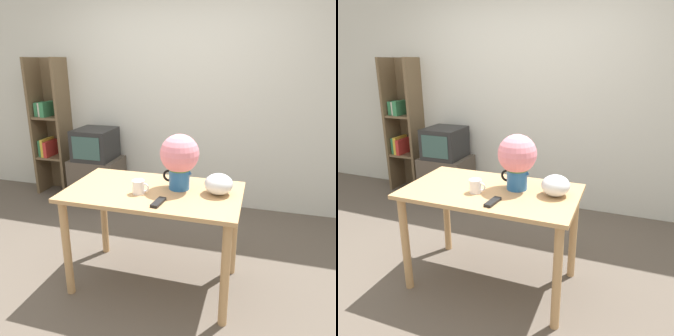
{
  "view_description": "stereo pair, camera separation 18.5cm",
  "coord_description": "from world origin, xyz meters",
  "views": [
    {
      "loc": [
        0.92,
        -2.03,
        1.69
      ],
      "look_at": [
        0.28,
        0.16,
        0.94
      ],
      "focal_mm": 35.0,
      "sensor_mm": 36.0,
      "label": 1
    },
    {
      "loc": [
        1.09,
        -1.97,
        1.69
      ],
      "look_at": [
        0.28,
        0.16,
        0.94
      ],
      "focal_mm": 35.0,
      "sensor_mm": 36.0,
      "label": 2
    }
  ],
  "objects": [
    {
      "name": "coffee_mug",
      "position": [
        0.12,
        -0.01,
        0.84
      ],
      "size": [
        0.12,
        0.09,
        0.1
      ],
      "color": "white",
      "rests_on": "table"
    },
    {
      "name": "flower_vase",
      "position": [
        0.37,
        0.16,
        1.03
      ],
      "size": [
        0.28,
        0.28,
        0.41
      ],
      "color": "#235B9E",
      "rests_on": "table"
    },
    {
      "name": "tv_set",
      "position": [
        -0.98,
        1.4,
        0.75
      ],
      "size": [
        0.44,
        0.47,
        0.37
      ],
      "color": "black",
      "rests_on": "tv_stand"
    },
    {
      "name": "white_bowl",
      "position": [
        0.66,
        0.14,
        0.87
      ],
      "size": [
        0.2,
        0.2,
        0.15
      ],
      "color": "silver",
      "rests_on": "table"
    },
    {
      "name": "bookshelf",
      "position": [
        -1.7,
        1.58,
        0.85
      ],
      "size": [
        0.43,
        0.32,
        1.74
      ],
      "color": "brown",
      "rests_on": "ground_plane"
    },
    {
      "name": "remote_control",
      "position": [
        0.3,
        -0.14,
        0.8
      ],
      "size": [
        0.07,
        0.16,
        0.02
      ],
      "color": "black",
      "rests_on": "table"
    },
    {
      "name": "ground_plane",
      "position": [
        0.0,
        0.0,
        0.0
      ],
      "size": [
        12.0,
        12.0,
        0.0
      ],
      "primitive_type": "plane",
      "color": "brown"
    },
    {
      "name": "tv_stand",
      "position": [
        -0.98,
        1.4,
        0.28
      ],
      "size": [
        0.58,
        0.48,
        0.56
      ],
      "color": "#4C4238",
      "rests_on": "ground_plane"
    },
    {
      "name": "table",
      "position": [
        0.2,
        0.08,
        0.66
      ],
      "size": [
        1.27,
        0.72,
        0.79
      ],
      "color": "tan",
      "rests_on": "ground_plane"
    },
    {
      "name": "wall_back",
      "position": [
        0.0,
        1.74,
        1.3
      ],
      "size": [
        8.0,
        0.05,
        2.6
      ],
      "color": "silver",
      "rests_on": "ground_plane"
    }
  ]
}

